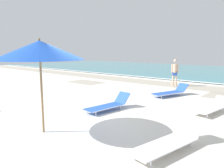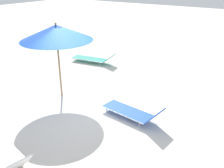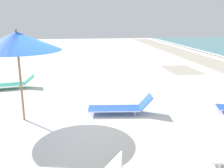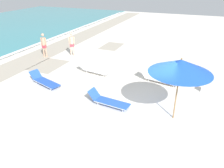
% 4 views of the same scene
% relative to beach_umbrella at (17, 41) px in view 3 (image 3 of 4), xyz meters
% --- Properties ---
extents(ground_plane, '(60.00, 60.00, 0.16)m').
position_rel_beach_umbrella_xyz_m(ground_plane, '(0.20, 1.36, -2.40)').
color(ground_plane, silver).
extents(beach_umbrella, '(2.44, 2.44, 2.66)m').
position_rel_beach_umbrella_xyz_m(beach_umbrella, '(0.00, 0.00, 0.00)').
color(beach_umbrella, '#9E7547').
rests_on(beach_umbrella, ground_plane).
extents(sun_lounger_under_umbrella, '(0.99, 2.32, 0.53)m').
position_rel_beach_umbrella_xyz_m(sun_lounger_under_umbrella, '(-3.62, -1.37, -2.11)').
color(sun_lounger_under_umbrella, '#1E8475').
rests_on(sun_lounger_under_umbrella, ground_plane).
extents(sun_lounger_beside_umbrella, '(0.81, 2.05, 0.60)m').
position_rel_beach_umbrella_xyz_m(sun_lounger_beside_umbrella, '(-0.09, 2.95, -2.10)').
color(sun_lounger_beside_umbrella, blue).
rests_on(sun_lounger_beside_umbrella, ground_plane).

